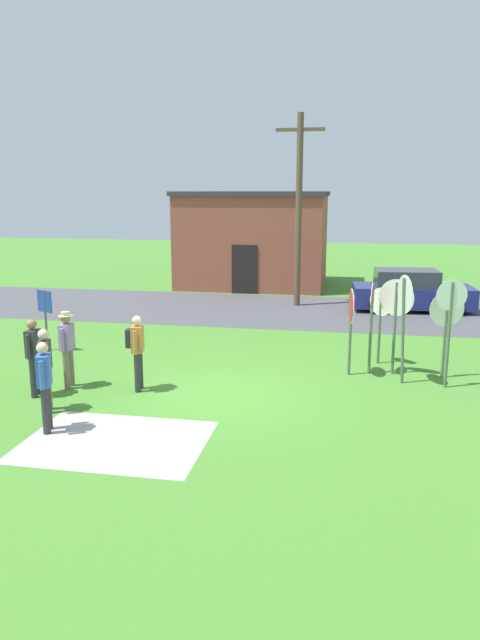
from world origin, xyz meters
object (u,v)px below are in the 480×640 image
object	(u,v)px
person_near_signs	(45,382)
person_holding_notes	(45,366)
stop_sign_leaning_right	(372,313)
stop_sign_nearest	(351,316)
person_with_sunhat	(137,347)
person_on_left	(67,345)
person_in_blue	(34,353)
stop_sign_center_cluster	(404,309)
stop_sign_low_front	(450,316)
stop_sign_far_back	(446,319)
parked_car_on_street	(411,292)
stop_sign_tallest	(380,312)
utility_pole	(299,207)
stop_sign_rear_left	(396,309)
info_panel_leftmost	(45,309)

from	to	relation	value
person_near_signs	person_holding_notes	distance (m)	1.06
stop_sign_leaning_right	person_holding_notes	distance (m)	7.43
stop_sign_nearest	person_with_sunhat	size ratio (longest dim) A/B	1.24
person_near_signs	person_on_left	world-z (taller)	person_on_left
person_in_blue	person_holding_notes	bearing A→B (deg)	-48.86
stop_sign_center_cluster	person_on_left	size ratio (longest dim) A/B	1.44
stop_sign_nearest	person_holding_notes	bearing A→B (deg)	-148.84
stop_sign_low_front	stop_sign_far_back	world-z (taller)	stop_sign_low_front
stop_sign_far_back	parked_car_on_street	bearing A→B (deg)	89.90
stop_sign_tallest	utility_pole	bearing A→B (deg)	110.18
person_with_sunhat	person_in_blue	bearing A→B (deg)	-159.81
stop_sign_rear_left	person_near_signs	bearing A→B (deg)	-143.37
stop_sign_low_front	person_with_sunhat	world-z (taller)	stop_sign_low_front
stop_sign_center_cluster	person_with_sunhat	world-z (taller)	stop_sign_center_cluster
parked_car_on_street	person_on_left	world-z (taller)	person_on_left
stop_sign_low_front	stop_sign_center_cluster	bearing A→B (deg)	172.85
stop_sign_leaning_right	person_with_sunhat	bearing A→B (deg)	-156.51
person_on_left	stop_sign_nearest	bearing A→B (deg)	18.83
utility_pole	stop_sign_center_cluster	world-z (taller)	utility_pole
stop_sign_far_back	person_on_left	world-z (taller)	stop_sign_far_back
utility_pole	stop_sign_tallest	world-z (taller)	utility_pole
stop_sign_low_front	person_on_left	world-z (taller)	stop_sign_low_front
stop_sign_tallest	person_on_left	size ratio (longest dim) A/B	1.13
stop_sign_far_back	person_on_left	xyz separation A→B (m)	(-8.36, -2.28, -0.43)
info_panel_leftmost	person_on_left	bearing A→B (deg)	-54.00
stop_sign_center_cluster	stop_sign_tallest	bearing A→B (deg)	105.49
person_holding_notes	info_panel_leftmost	size ratio (longest dim) A/B	1.00
utility_pole	person_in_blue	size ratio (longest dim) A/B	4.22
stop_sign_center_cluster	stop_sign_low_front	bearing A→B (deg)	-7.15
parked_car_on_street	stop_sign_far_back	bearing A→B (deg)	-90.10
person_holding_notes	person_with_sunhat	bearing A→B (deg)	49.57
person_holding_notes	info_panel_leftmost	bearing A→B (deg)	118.43
person_in_blue	person_holding_notes	size ratio (longest dim) A/B	1.00
stop_sign_center_cluster	stop_sign_leaning_right	size ratio (longest dim) A/B	1.13
stop_sign_low_front	person_near_signs	world-z (taller)	stop_sign_low_front
person_on_left	info_panel_leftmost	xyz separation A→B (m)	(-2.06, 2.84, 0.18)
person_with_sunhat	stop_sign_low_front	bearing A→B (deg)	12.28
stop_sign_low_front	person_with_sunhat	distance (m)	6.91
utility_pole	parked_car_on_street	world-z (taller)	utility_pole
parked_car_on_street	stop_sign_low_front	distance (m)	9.08
stop_sign_leaning_right	person_in_blue	size ratio (longest dim) A/B	1.31
stop_sign_tallest	stop_sign_center_cluster	xyz separation A→B (m)	(0.43, -1.57, 0.41)
stop_sign_tallest	person_in_blue	distance (m)	8.33
info_panel_leftmost	person_with_sunhat	bearing A→B (deg)	-36.97
stop_sign_leaning_right	person_in_blue	world-z (taller)	stop_sign_leaning_right
stop_sign_center_cluster	person_in_blue	bearing A→B (deg)	-163.33
parked_car_on_street	person_holding_notes	xyz separation A→B (m)	(-8.10, -12.05, 0.26)
parked_car_on_street	stop_sign_low_front	bearing A→B (deg)	-90.34
stop_sign_center_cluster	info_panel_leftmost	bearing A→B (deg)	172.95
utility_pole	person_in_blue	distance (m)	12.64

